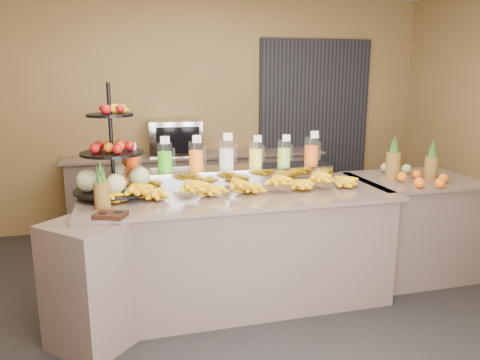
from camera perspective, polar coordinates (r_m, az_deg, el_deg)
name	(u,v)px	position (r m, az deg, el deg)	size (l,w,h in m)	color
ground	(248,315)	(3.85, 0.94, -16.15)	(6.00, 6.00, 0.00)	black
room_envelope	(245,73)	(4.18, 0.56, 12.96)	(6.04, 5.02, 2.82)	olive
buffet_counter	(226,250)	(3.86, -1.76, -8.47)	(2.75, 1.25, 0.93)	gray
right_counter	(410,226)	(4.70, 20.00, -5.28)	(1.08, 0.88, 0.93)	gray
back_ledge	(198,191)	(5.74, -5.17, -1.34)	(3.10, 0.55, 0.93)	gray
pitcher_tray	(226,176)	(4.02, -1.66, 0.44)	(1.85, 0.30, 0.15)	gray
juice_pitcher_orange_a	(133,162)	(3.89, -12.95, 2.15)	(0.11, 0.11, 0.26)	silver
juice_pitcher_green	(165,159)	(3.90, -9.14, 2.59)	(0.13, 0.13, 0.31)	silver
juice_pitcher_orange_b	(196,157)	(3.93, -5.37, 2.78)	(0.13, 0.13, 0.31)	silver
juice_pitcher_milk	(226,155)	(3.98, -1.68, 3.01)	(0.13, 0.14, 0.32)	silver
juice_pitcher_lemon	(256,155)	(4.05, 1.91, 3.03)	(0.12, 0.12, 0.29)	silver
juice_pitcher_lime	(284,154)	(4.13, 5.37, 3.16)	(0.12, 0.12, 0.29)	silver
juice_pitcher_orange_c	(311,152)	(4.23, 8.69, 3.40)	(0.13, 0.13, 0.31)	silver
banana_heap	(232,183)	(3.73, -1.02, -0.42)	(2.18, 0.20, 0.18)	yellow
fruit_stand	(118,168)	(3.76, -14.59, 1.47)	(0.66, 0.66, 0.87)	black
condiment_caddy	(111,215)	(3.25, -15.50, -4.13)	(0.20, 0.15, 0.03)	black
pineapple_left_a	(102,191)	(3.44, -16.49, -1.33)	(0.11, 0.11, 0.35)	brown
pineapple_left_b	(131,168)	(4.04, -13.18, 1.40)	(0.14, 0.14, 0.42)	brown
right_fruit_pile	(416,173)	(4.43, 20.70, 0.80)	(0.45, 0.43, 0.24)	brown
oven_warmer	(176,138)	(5.58, -7.87, 5.14)	(0.61, 0.42, 0.40)	gray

